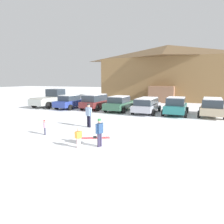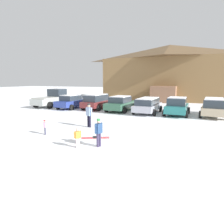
% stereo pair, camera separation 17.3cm
% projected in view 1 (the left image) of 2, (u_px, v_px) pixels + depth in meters
% --- Properties ---
extents(ground, '(160.00, 160.00, 0.00)m').
position_uv_depth(ground, '(68.00, 165.00, 7.77)').
color(ground, white).
extents(ski_lodge, '(21.17, 10.64, 9.01)m').
position_uv_depth(ski_lodge, '(167.00, 72.00, 33.53)').
color(ski_lodge, olive).
rests_on(ski_lodge, ground).
extents(parked_blue_hatchback, '(2.32, 4.44, 1.59)m').
position_uv_depth(parked_blue_hatchback, '(70.00, 102.00, 23.24)').
color(parked_blue_hatchback, '#2E4197').
rests_on(parked_blue_hatchback, ground).
extents(parked_maroon_van, '(2.34, 4.24, 1.69)m').
position_uv_depth(parked_maroon_van, '(95.00, 101.00, 22.65)').
color(parked_maroon_van, maroon).
rests_on(parked_maroon_van, ground).
extents(parked_green_coupe, '(2.41, 4.86, 1.60)m').
position_uv_depth(parked_green_coupe, '(120.00, 103.00, 21.39)').
color(parked_green_coupe, '#34634A').
rests_on(parked_green_coupe, ground).
extents(parked_silver_wagon, '(2.37, 4.75, 1.52)m').
position_uv_depth(parked_silver_wagon, '(147.00, 105.00, 19.98)').
color(parked_silver_wagon, '#B8B9C8').
rests_on(parked_silver_wagon, ground).
extents(parked_teal_hatchback, '(2.26, 4.07, 1.70)m').
position_uv_depth(parked_teal_hatchback, '(176.00, 106.00, 18.88)').
color(parked_teal_hatchback, teal).
rests_on(parked_teal_hatchback, ground).
extents(parked_beige_suv, '(2.46, 4.58, 1.66)m').
position_uv_depth(parked_beige_suv, '(212.00, 107.00, 18.18)').
color(parked_beige_suv, '#C1AD8C').
rests_on(parked_beige_suv, ground).
extents(pickup_truck, '(2.60, 5.31, 2.15)m').
position_uv_depth(pickup_truck, '(51.00, 99.00, 24.99)').
color(pickup_truck, '#B7BEB8').
rests_on(pickup_truck, ground).
extents(skier_child_in_pink_snowsuit, '(0.24, 0.26, 0.89)m').
position_uv_depth(skier_child_in_pink_snowsuit, '(45.00, 127.00, 12.04)').
color(skier_child_in_pink_snowsuit, '#31314C').
rests_on(skier_child_in_pink_snowsuit, ground).
extents(skier_adult_in_blue_parka, '(0.57, 0.39, 1.67)m').
position_uv_depth(skier_adult_in_blue_parka, '(89.00, 114.00, 13.92)').
color(skier_adult_in_blue_parka, black).
rests_on(skier_adult_in_blue_parka, ground).
extents(skier_teen_in_navy_coat, '(0.29, 0.51, 1.41)m').
position_uv_depth(skier_teen_in_navy_coat, '(99.00, 131.00, 9.81)').
color(skier_teen_in_navy_coat, '#393150').
rests_on(skier_teen_in_navy_coat, ground).
extents(skier_child_in_orange_jacket, '(0.26, 0.30, 0.99)m').
position_uv_depth(skier_child_in_orange_jacket, '(78.00, 137.00, 9.67)').
color(skier_child_in_orange_jacket, beige).
rests_on(skier_child_in_orange_jacket, ground).
extents(pair_of_skis, '(1.55, 0.97, 0.08)m').
position_uv_depth(pair_of_skis, '(96.00, 138.00, 11.40)').
color(pair_of_skis, red).
rests_on(pair_of_skis, ground).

